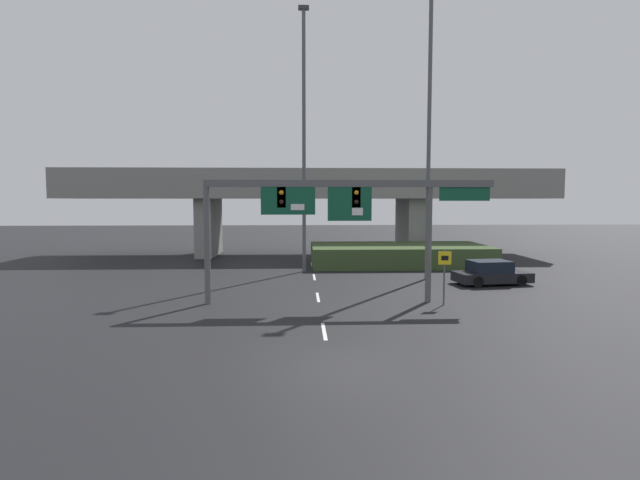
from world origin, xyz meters
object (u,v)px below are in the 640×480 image
(speed_limit_sign, at_px, (444,270))
(highway_light_pole_near, at_px, (429,127))
(signal_gantry, at_px, (338,205))
(highway_light_pole_far, at_px, (304,136))
(parked_sedan_near_right, at_px, (491,273))

(speed_limit_sign, height_order, highway_light_pole_near, highway_light_pole_near)
(signal_gantry, bearing_deg, highway_light_pole_far, 98.15)
(parked_sedan_near_right, bearing_deg, highway_light_pole_near, 139.49)
(signal_gantry, xyz_separation_m, parked_sedan_near_right, (9.16, 4.72, -3.96))
(signal_gantry, distance_m, highway_light_pole_far, 11.31)
(highway_light_pole_far, bearing_deg, highway_light_pole_near, -25.19)
(highway_light_pole_far, bearing_deg, parked_sedan_near_right, -27.65)
(highway_light_pole_near, bearing_deg, speed_limit_sign, -98.47)
(signal_gantry, height_order, parked_sedan_near_right, signal_gantry)
(signal_gantry, relative_size, parked_sedan_near_right, 3.05)
(signal_gantry, distance_m, highway_light_pole_near, 10.12)
(signal_gantry, height_order, highway_light_pole_near, highway_light_pole_near)
(highway_light_pole_near, xyz_separation_m, parked_sedan_near_right, (3.19, -2.07, -8.49))
(signal_gantry, xyz_separation_m, speed_limit_sign, (4.84, -0.73, -2.94))
(signal_gantry, height_order, speed_limit_sign, signal_gantry)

